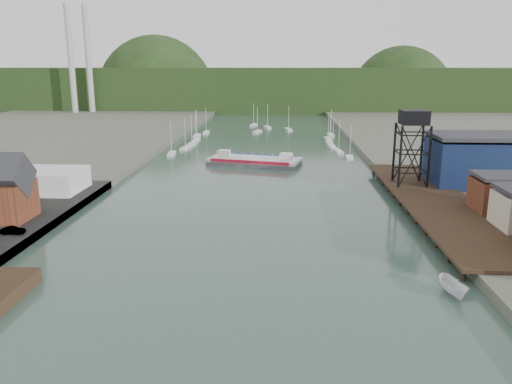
# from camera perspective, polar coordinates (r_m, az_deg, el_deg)

# --- Properties ---
(ground) EXTENTS (600.00, 600.00, 0.00)m
(ground) POSITION_cam_1_polar(r_m,az_deg,el_deg) (57.15, -4.54, -14.24)
(ground) COLOR #2A423A
(ground) RESTS_ON ground
(east_pier) EXTENTS (14.00, 70.00, 2.45)m
(east_pier) POSITION_cam_1_polar(r_m,az_deg,el_deg) (102.62, 19.86, -0.93)
(east_pier) COLOR black
(east_pier) RESTS_ON ground
(white_shed) EXTENTS (18.00, 12.00, 4.50)m
(white_shed) POSITION_cam_1_polar(r_m,az_deg,el_deg) (114.44, -23.59, 1.24)
(white_shed) COLOR silver
(white_shed) RESTS_ON west_quay
(lift_tower) EXTENTS (6.50, 6.50, 16.00)m
(lift_tower) POSITION_cam_1_polar(r_m,az_deg,el_deg) (111.99, 17.58, 7.64)
(lift_tower) COLOR black
(lift_tower) RESTS_ON east_pier
(blue_shed) EXTENTS (20.50, 14.50, 11.30)m
(blue_shed) POSITION_cam_1_polar(r_m,az_deg,el_deg) (119.65, 24.01, 3.29)
(blue_shed) COLOR #0C1A35
(blue_shed) RESTS_ON east_land
(marina_sailboats) EXTENTS (57.71, 92.65, 0.90)m
(marina_sailboats) POSITION_cam_1_polar(r_m,az_deg,el_deg) (190.29, 0.83, 6.09)
(marina_sailboats) COLOR silver
(marina_sailboats) RESTS_ON ground
(smokestacks) EXTENTS (11.20, 8.20, 60.00)m
(smokestacks) POSITION_cam_1_polar(r_m,az_deg,el_deg) (304.06, -19.48, 13.95)
(smokestacks) COLOR #B0B0AB
(smokestacks) RESTS_ON ground
(distant_hills) EXTENTS (500.00, 120.00, 80.00)m
(distant_hills) POSITION_cam_1_polar(r_m,az_deg,el_deg) (351.72, 1.16, 11.46)
(distant_hills) COLOR black
(distant_hills) RESTS_ON ground
(chain_ferry) EXTENTS (27.31, 16.05, 3.69)m
(chain_ferry) POSITION_cam_1_polar(r_m,az_deg,el_deg) (141.85, -0.19, 3.59)
(chain_ferry) COLOR #4F4F52
(chain_ferry) RESTS_ON ground
(motorboat) EXTENTS (3.02, 5.84, 2.15)m
(motorboat) POSITION_cam_1_polar(r_m,az_deg,el_deg) (66.07, 21.63, -10.14)
(motorboat) COLOR silver
(motorboat) RESTS_ON ground
(car_west_b) EXTENTS (3.75, 1.61, 1.20)m
(car_west_b) POSITION_cam_1_polar(r_m,az_deg,el_deg) (87.04, -26.05, -3.97)
(car_west_b) COLOR #999999
(car_west_b) RESTS_ON west_quay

